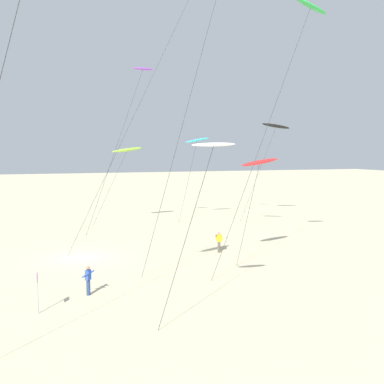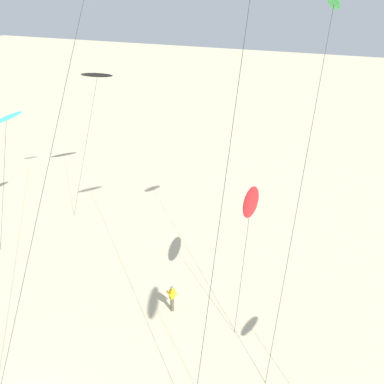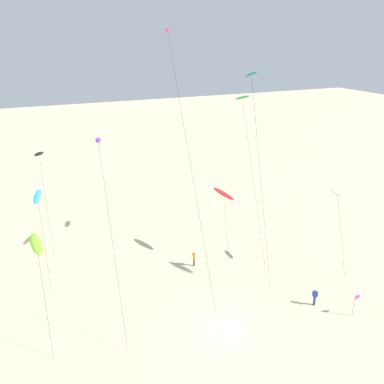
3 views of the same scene
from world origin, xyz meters
TOP-DOWN VIEW (x-y plane):
  - ground_plane at (0.00, 0.00)m, footprint 260.00×260.00m
  - kite_lime at (-13.84, 6.18)m, footprint 1.14×5.51m
  - kite_cyan at (-13.03, 13.96)m, footprint 1.29×3.57m
  - kite_white at (15.37, 4.85)m, footprint 0.66×3.72m
  - kite_purple at (-8.21, 6.67)m, footprint 0.82×6.67m
  - kite_red at (5.97, 12.05)m, footprint 1.55×3.44m
  - kite_green at (8.96, 13.89)m, footprint 0.92×7.95m
  - kite_black at (-11.91, 23.29)m, footprint 1.66×6.07m
  - kite_flyer_nearest at (1.82, 10.68)m, footprint 0.61×0.63m
  - kite_flyer_middle at (9.25, -0.27)m, footprint 0.73×0.73m
  - marker_flag at (11.50, -2.93)m, footprint 0.56×0.05m

SIDE VIEW (x-z plane):
  - ground_plane at x=0.00m, z-range 0.00..0.00m
  - kite_flyer_nearest at x=1.82m, z-range 0.06..1.73m
  - kite_flyer_middle at x=9.25m, z-range 0.06..1.73m
  - marker_flag at x=11.50m, z-range 0.44..2.54m
  - kite_red at x=5.97m, z-range 3.45..11.15m
  - kite_lime at x=-13.84m, z-range 3.89..12.52m
  - kite_white at x=15.37m, z-range 4.02..12.57m
  - kite_cyan at x=-13.03m, z-range 4.39..14.11m
  - kite_black at x=-11.91m, z-range 5.21..16.69m
  - kite_purple at x=-8.21m, z-range 7.45..23.53m
  - kite_green at x=8.96m, z-range 8.15..25.96m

